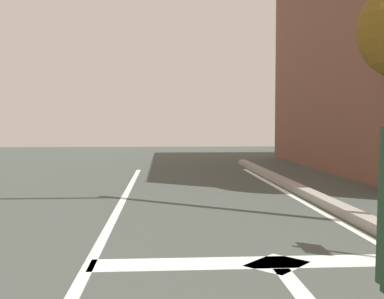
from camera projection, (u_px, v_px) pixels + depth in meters
lane_line_center at (76, 290)px, 3.83m from camera, size 0.12×20.00×0.01m
stop_bar at (259, 262)px, 4.59m from camera, size 3.34×0.40×0.01m
lane_arrow_stem at (303, 296)px, 3.69m from camera, size 0.16×1.40×0.01m
lane_arrow_head at (277, 264)px, 4.54m from camera, size 0.71×0.71×0.01m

